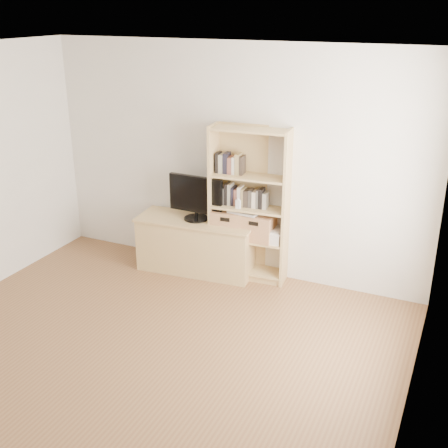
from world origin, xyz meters
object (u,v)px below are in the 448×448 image
Objects in this scene: bookshelf at (249,205)px; basket_right at (258,227)px; television at (196,198)px; baby_monitor at (238,204)px; basket_left at (229,222)px; laptop at (245,211)px; tv_stand at (197,246)px.

bookshelf reaches higher than basket_right.
basket_right is (0.72, 0.10, -0.27)m from television.
baby_monitor is 0.35m from basket_right.
bookshelf reaches higher than basket_left.
television is at bearing -173.85° from basket_right.
television is 1.95× the size of laptop.
bookshelf is 4.86× the size of basket_right.
bookshelf is (0.61, 0.10, 0.57)m from tv_stand.
baby_monitor is 0.14m from laptop.
basket_left is (0.38, 0.07, 0.33)m from tv_stand.
basket_right reaches higher than tv_stand.
television reaches higher than laptop.
tv_stand is at bearing -173.85° from basket_right.
tv_stand is at bearing -174.43° from basket_left.
television is at bearing -166.88° from laptop.
baby_monitor is (0.53, -0.01, 0.00)m from television.
bookshelf is 0.33m from basket_left.
tv_stand is 0.80m from basket_right.
baby_monitor is (-0.09, -0.10, 0.03)m from bookshelf.
television reaches higher than basket_left.
basket_left is 0.25m from laptop.
tv_stand is at bearing -178.59° from television.
basket_right is at bearing -2.60° from bookshelf.
bookshelf is 4.79× the size of basket_left.
baby_monitor is (0.53, -0.01, 0.60)m from tv_stand.
basket_left is (-0.14, 0.08, -0.27)m from baby_monitor.
tv_stand is at bearing -177.31° from baby_monitor.
baby_monitor is at bearing -112.12° from laptop.
television is at bearing -5.35° from tv_stand.
tv_stand is 3.67× the size of basket_left.
tv_stand is at bearing -166.88° from laptop.
laptop is at bearing 9.33° from television.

